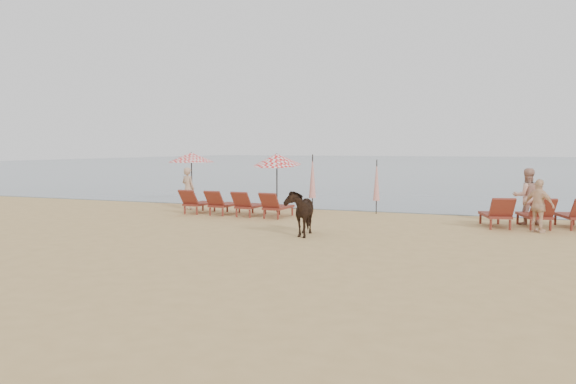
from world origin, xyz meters
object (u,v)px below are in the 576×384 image
lounger_cluster_left (235,204)px  umbrella_open_left_b (277,159)px  cow (300,212)px  beachgoer_right_a (527,196)px  umbrella_closed_left (313,177)px  umbrella_closed_right (377,181)px  beachgoer_left (188,189)px  umbrella_open_left_a (191,157)px  lounger_cluster_right (556,214)px  beachgoer_right_b (539,206)px

lounger_cluster_left → umbrella_open_left_b: umbrella_open_left_b is taller
cow → beachgoer_right_a: beachgoer_right_a is taller
umbrella_closed_left → umbrella_closed_right: (2.46, 0.23, -0.12)m
cow → beachgoer_left: size_ratio=0.93×
umbrella_open_left_a → umbrella_open_left_b: (4.64, -1.39, -0.03)m
umbrella_closed_left → cow: size_ratio=1.42×
umbrella_closed_left → cow: umbrella_closed_left is taller
beachgoer_right_a → umbrella_closed_left: bearing=-21.4°
lounger_cluster_right → cow: 8.00m
umbrella_open_left_b → umbrella_closed_right: (3.74, 0.73, -0.78)m
cow → beachgoer_right_b: beachgoer_right_b is taller
umbrella_open_left_a → umbrella_closed_right: 8.44m
umbrella_closed_left → beachgoer_right_a: bearing=-6.3°
cow → beachgoer_right_b: 7.02m
umbrella_closed_left → beachgoer_right_b: 8.36m
umbrella_closed_left → umbrella_closed_right: bearing=5.4°
lounger_cluster_right → beachgoer_right_b: 1.23m
beachgoer_right_b → umbrella_open_left_b: bearing=19.9°
umbrella_closed_right → beachgoer_right_a: umbrella_closed_right is taller
umbrella_open_left_a → cow: size_ratio=1.46×
umbrella_open_left_b → beachgoer_left: (-3.61, -0.59, -1.18)m
lounger_cluster_right → beachgoer_right_b: bearing=-132.6°
umbrella_open_left_a → umbrella_closed_right: bearing=5.6°
lounger_cluster_left → beachgoer_right_a: beachgoer_right_a is taller
umbrella_closed_right → umbrella_closed_left: bearing=-174.6°
beachgoer_right_a → cow: bearing=23.3°
lounger_cluster_left → umbrella_open_left_b: 2.51m
umbrella_closed_right → beachgoer_left: umbrella_closed_right is taller
umbrella_closed_right → beachgoer_right_b: 6.19m
lounger_cluster_left → beachgoer_right_a: 9.99m
umbrella_open_left_b → umbrella_closed_right: size_ratio=1.15×
umbrella_closed_right → beachgoer_left: bearing=-169.8°
umbrella_open_left_a → beachgoer_left: bearing=-52.6°
lounger_cluster_right → umbrella_closed_right: bearing=147.5°
umbrella_open_left_a → cow: (7.47, -6.55, -1.40)m
umbrella_open_left_b → umbrella_closed_left: (1.29, 0.50, -0.66)m
umbrella_closed_right → beachgoer_right_b: bearing=-28.0°
beachgoer_left → beachgoer_right_b: bearing=-172.5°
lounger_cluster_left → umbrella_closed_left: size_ratio=1.82×
umbrella_open_left_a → lounger_cluster_right: bearing=0.2°
lounger_cluster_left → umbrella_open_left_a: (-3.66, 3.07, 1.62)m
lounger_cluster_left → beachgoer_right_a: size_ratio=2.22×
lounger_cluster_left → umbrella_open_left_a: 5.05m
beachgoer_right_a → beachgoer_right_b: 1.85m
umbrella_open_left_b → beachgoer_left: bearing=-151.9°
lounger_cluster_left → beachgoer_right_b: size_ratio=2.57×
umbrella_closed_right → beachgoer_right_b: (5.45, -2.90, -0.47)m
umbrella_closed_right → umbrella_open_left_a: bearing=175.5°
lounger_cluster_left → umbrella_open_left_b: bearing=62.4°
umbrella_open_left_a → beachgoer_right_a: umbrella_open_left_a is taller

